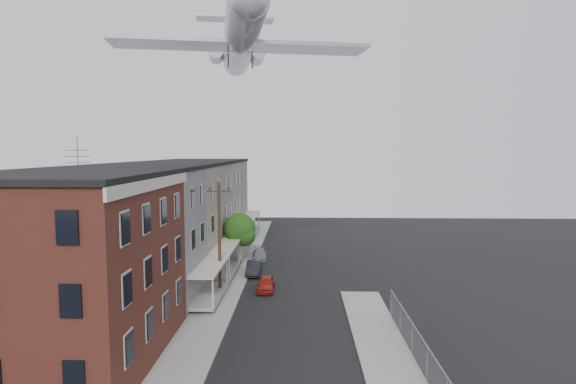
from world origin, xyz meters
The scene contains 17 objects.
sidewalk_left centered at (-5.50, 24.00, 0.06)m, with size 3.00×62.00×0.12m, color gray.
sidewalk_right centered at (5.50, 6.00, 0.06)m, with size 3.00×26.00×0.12m, color gray.
curb_left centered at (-4.05, 24.00, 0.07)m, with size 0.15×62.00×0.14m, color gray.
curb_right centered at (4.05, 6.00, 0.07)m, with size 0.15×26.00×0.14m, color gray.
corner_building centered at (-12.00, 7.00, 5.16)m, with size 10.31×12.30×12.15m.
row_house_a centered at (-11.96, 16.50, 5.13)m, with size 11.98×7.00×10.30m.
row_house_b centered at (-11.96, 23.50, 5.13)m, with size 11.98×7.00×10.30m.
row_house_c centered at (-11.96, 30.50, 5.13)m, with size 11.98×7.00×10.30m.
row_house_d centered at (-11.96, 37.50, 5.13)m, with size 11.98×7.00×10.30m.
row_house_e centered at (-11.96, 44.50, 5.13)m, with size 11.98×7.00×10.30m.
chainlink_fence centered at (7.00, 5.00, 1.00)m, with size 0.06×18.06×1.90m.
utility_pole centered at (-5.60, 18.00, 4.67)m, with size 1.80×0.26×9.00m.
street_tree centered at (-5.27, 27.92, 3.45)m, with size 3.22×3.20×5.20m.
car_near centered at (-2.11, 19.48, 0.58)m, with size 1.37×3.41×1.16m, color maroon.
car_mid centered at (-3.60, 24.25, 0.61)m, with size 1.29×3.71×1.22m, color black.
car_far centered at (-3.60, 29.92, 0.54)m, with size 1.51×3.71×1.08m, color gray.
airplane centered at (-4.62, 23.96, 21.12)m, with size 21.61×24.69×7.10m.
Camera 1 is at (0.78, -16.36, 11.42)m, focal length 28.00 mm.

